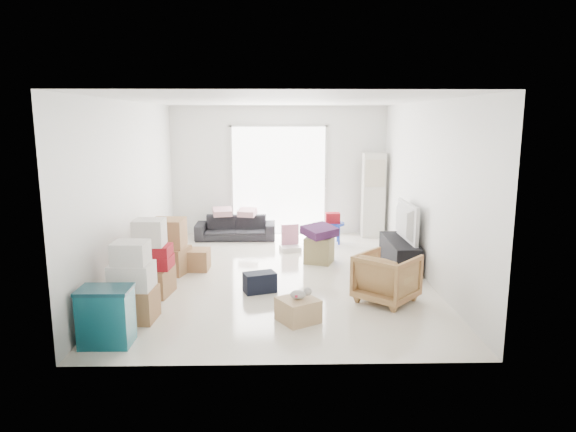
% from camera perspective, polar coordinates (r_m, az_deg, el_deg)
% --- Properties ---
extents(room_shell, '(4.98, 6.48, 3.18)m').
position_cam_1_polar(room_shell, '(7.87, -0.96, 2.84)').
color(room_shell, white).
rests_on(room_shell, ground).
extents(sliding_door, '(2.10, 0.04, 2.33)m').
position_cam_1_polar(sliding_door, '(10.84, -1.03, 4.46)').
color(sliding_door, white).
rests_on(sliding_door, room_shell).
extents(ac_tower, '(0.45, 0.30, 1.75)m').
position_cam_1_polar(ac_tower, '(10.74, 9.44, 2.28)').
color(ac_tower, silver).
rests_on(ac_tower, room_shell).
extents(tv_console, '(0.41, 1.37, 0.46)m').
position_cam_1_polar(tv_console, '(8.75, 12.29, -4.08)').
color(tv_console, black).
rests_on(tv_console, room_shell).
extents(television, '(0.66, 1.11, 0.14)m').
position_cam_1_polar(television, '(8.68, 12.37, -2.16)').
color(television, black).
rests_on(television, tv_console).
extents(sofa, '(1.62, 0.48, 0.63)m').
position_cam_1_polar(sofa, '(10.54, -5.85, -0.88)').
color(sofa, black).
rests_on(sofa, room_shell).
extents(pillow_left, '(0.43, 0.37, 0.12)m').
position_cam_1_polar(pillow_left, '(10.55, -7.31, 1.17)').
color(pillow_left, '#E4A6AE').
rests_on(pillow_left, sofa).
extents(pillow_right, '(0.46, 0.40, 0.13)m').
position_cam_1_polar(pillow_right, '(10.45, -4.56, 1.17)').
color(pillow_right, '#E4A6AE').
rests_on(pillow_right, sofa).
extents(armchair, '(0.97, 0.97, 0.73)m').
position_cam_1_polar(armchair, '(7.06, 10.93, -6.48)').
color(armchair, '#A68049').
rests_on(armchair, room_shell).
extents(storage_bins, '(0.57, 0.40, 0.65)m').
position_cam_1_polar(storage_bins, '(6.01, -19.55, -10.46)').
color(storage_bins, '#0F515D').
rests_on(storage_bins, room_shell).
extents(box_stack_a, '(0.57, 0.49, 0.99)m').
position_cam_1_polar(box_stack_a, '(6.57, -16.89, -7.39)').
color(box_stack_a, olive).
rests_on(box_stack_a, room_shell).
extents(box_stack_b, '(0.60, 0.60, 1.08)m').
position_cam_1_polar(box_stack_b, '(7.42, -14.99, -4.99)').
color(box_stack_b, olive).
rests_on(box_stack_b, room_shell).
extents(box_stack_c, '(0.70, 0.63, 0.88)m').
position_cam_1_polar(box_stack_c, '(8.40, -13.13, -3.36)').
color(box_stack_c, olive).
rests_on(box_stack_c, room_shell).
extents(loose_box, '(0.42, 0.42, 0.34)m').
position_cam_1_polar(loose_box, '(8.54, -10.12, -4.78)').
color(loose_box, olive).
rests_on(loose_box, room_shell).
extents(duffel_bag, '(0.51, 0.40, 0.28)m').
position_cam_1_polar(duffel_bag, '(7.38, -3.16, -7.37)').
color(duffel_bag, black).
rests_on(duffel_bag, room_shell).
extents(ottoman, '(0.56, 0.56, 0.44)m').
position_cam_1_polar(ottoman, '(8.83, 3.48, -3.77)').
color(ottoman, '#988658').
rests_on(ottoman, room_shell).
extents(blanket, '(0.67, 0.67, 0.14)m').
position_cam_1_polar(blanket, '(8.76, 3.50, -1.93)').
color(blanket, '#441F4D').
rests_on(blanket, ottoman).
extents(kids_table, '(0.48, 0.48, 0.61)m').
position_cam_1_polar(kids_table, '(10.15, 4.97, -0.63)').
color(kids_table, '#1733AA').
rests_on(kids_table, room_shell).
extents(toy_walker, '(0.42, 0.39, 0.48)m').
position_cam_1_polar(toy_walker, '(9.63, 0.24, -3.05)').
color(toy_walker, silver).
rests_on(toy_walker, room_shell).
extents(wood_crate, '(0.59, 0.59, 0.29)m').
position_cam_1_polar(wood_crate, '(6.35, 1.13, -10.40)').
color(wood_crate, tan).
rests_on(wood_crate, room_shell).
extents(plush_bunny, '(0.27, 0.16, 0.13)m').
position_cam_1_polar(plush_bunny, '(6.29, 1.41, -8.64)').
color(plush_bunny, '#B2ADA8').
rests_on(plush_bunny, wood_crate).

